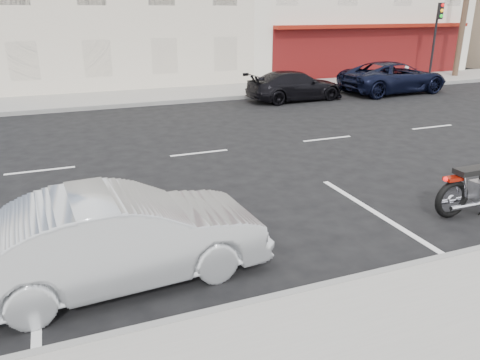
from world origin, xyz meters
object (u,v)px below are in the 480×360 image
object	(u,v)px
sedan_silver	(121,237)
traffic_light	(436,31)
fire_hydrant	(406,72)
suv_far	(394,77)
car_far	(295,86)

from	to	relation	value
sedan_silver	traffic_light	bearing A→B (deg)	-56.50
fire_hydrant	suv_far	bearing A→B (deg)	-138.55
traffic_light	sedan_silver	bearing A→B (deg)	-142.69
fire_hydrant	suv_far	xyz separation A→B (m)	(-2.90, -2.56, 0.18)
sedan_silver	car_far	bearing A→B (deg)	-41.21
traffic_light	suv_far	size ratio (longest dim) A/B	0.75
traffic_light	suv_far	xyz separation A→B (m)	(-4.40, -2.39, -1.85)
traffic_light	car_far	size ratio (longest dim) A/B	0.90
traffic_light	suv_far	world-z (taller)	traffic_light
traffic_light	fire_hydrant	xyz separation A→B (m)	(-1.50, 0.17, -2.03)
fire_hydrant	sedan_silver	size ratio (longest dim) A/B	0.17
suv_far	sedan_silver	bearing A→B (deg)	126.61
sedan_silver	car_far	xyz separation A→B (m)	(8.84, 11.56, -0.07)
traffic_light	sedan_silver	xyz separation A→B (m)	(-18.32, -13.96, -1.88)
fire_hydrant	suv_far	world-z (taller)	suv_far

